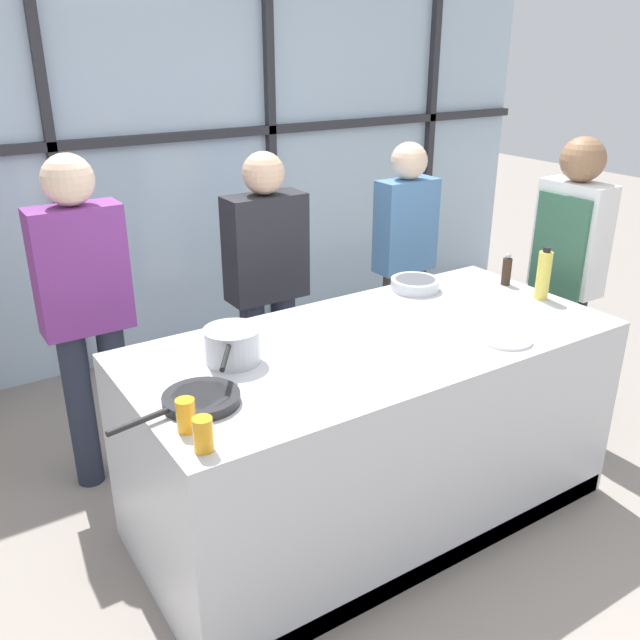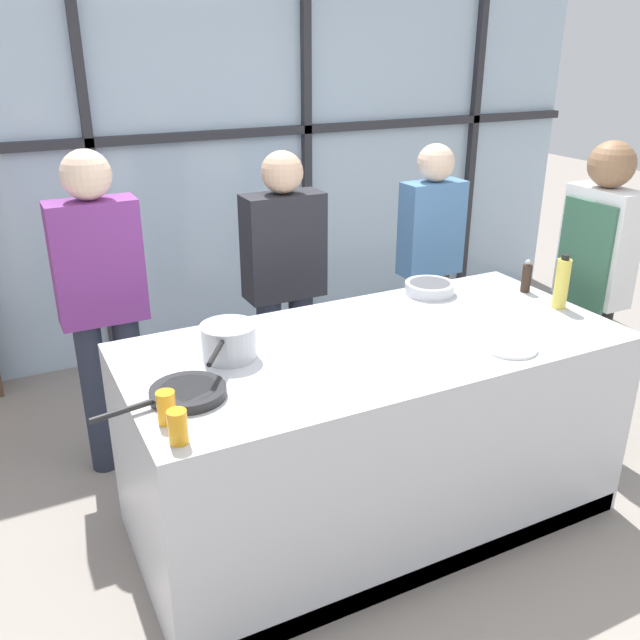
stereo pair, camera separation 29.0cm
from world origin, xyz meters
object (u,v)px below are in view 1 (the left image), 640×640
(chef, at_px, (566,267))
(mixing_bowl, at_px, (415,284))
(pepper_grinder, at_px, (507,270))
(spectator_center_left, at_px, (267,280))
(oil_bottle, at_px, (544,275))
(spectator_center_right, at_px, (405,251))
(juice_glass_far, at_px, (186,415))
(white_plate, at_px, (506,339))
(saucepan, at_px, (232,344))
(frying_pan, at_px, (199,399))
(juice_glass_near, at_px, (203,434))
(spectator_far_left, at_px, (86,306))

(chef, xyz_separation_m, mixing_bowl, (-0.86, 0.27, -0.01))
(chef, distance_m, pepper_grinder, 0.41)
(spectator_center_left, height_order, oil_bottle, spectator_center_left)
(spectator_center_left, relative_size, spectator_center_right, 1.02)
(mixing_bowl, bearing_deg, juice_glass_far, -157.25)
(chef, distance_m, white_plate, 1.05)
(white_plate, bearing_deg, pepper_grinder, 43.04)
(spectator_center_left, relative_size, saucepan, 4.17)
(white_plate, bearing_deg, chef, 24.96)
(frying_pan, bearing_deg, mixing_bowl, 19.42)
(white_plate, bearing_deg, frying_pan, 171.16)
(spectator_center_right, relative_size, juice_glass_far, 13.53)
(juice_glass_near, bearing_deg, spectator_far_left, 89.60)
(chef, distance_m, oil_bottle, 0.46)
(oil_bottle, bearing_deg, pepper_grinder, 87.67)
(frying_pan, bearing_deg, spectator_center_left, 51.56)
(mixing_bowl, bearing_deg, white_plate, -97.24)
(spectator_center_right, bearing_deg, spectator_center_left, -0.00)
(juice_glass_near, bearing_deg, juice_glass_far, 90.00)
(oil_bottle, xyz_separation_m, juice_glass_near, (-1.99, -0.34, -0.07))
(frying_pan, bearing_deg, pepper_grinder, 9.14)
(white_plate, bearing_deg, juice_glass_far, 177.31)
(spectator_far_left, relative_size, juice_glass_far, 14.38)
(spectator_center_left, distance_m, pepper_grinder, 1.30)
(chef, distance_m, spectator_center_left, 1.67)
(white_plate, height_order, juice_glass_near, juice_glass_near)
(chef, height_order, spectator_far_left, spectator_far_left)
(spectator_center_left, xyz_separation_m, pepper_grinder, (1.01, -0.82, 0.10))
(spectator_center_right, distance_m, oil_bottle, 1.07)
(spectator_far_left, bearing_deg, frying_pan, 94.98)
(spectator_far_left, xyz_separation_m, mixing_bowl, (1.53, -0.61, -0.00))
(oil_bottle, bearing_deg, spectator_far_left, 151.85)
(pepper_grinder, bearing_deg, juice_glass_far, -167.45)
(pepper_grinder, bearing_deg, spectator_center_left, 140.99)
(oil_bottle, height_order, juice_glass_near, oil_bottle)
(spectator_center_right, xyz_separation_m, juice_glass_near, (-1.98, -1.40, 0.08))
(chef, height_order, juice_glass_near, chef)
(chef, height_order, spectator_center_right, chef)
(chef, bearing_deg, saucepan, 89.59)
(spectator_center_left, bearing_deg, chef, 147.85)
(oil_bottle, distance_m, pepper_grinder, 0.25)
(spectator_center_right, relative_size, mixing_bowl, 6.23)
(pepper_grinder, bearing_deg, spectator_center_right, 91.38)
(spectator_center_right, bearing_deg, frying_pan, 30.84)
(saucepan, bearing_deg, frying_pan, -135.81)
(spectator_center_right, bearing_deg, saucepan, 28.27)
(spectator_center_right, distance_m, mixing_bowl, 0.76)
(spectator_far_left, bearing_deg, juice_glass_near, 89.60)
(white_plate, xyz_separation_m, pepper_grinder, (0.55, 0.51, 0.07))
(spectator_far_left, relative_size, saucepan, 4.36)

